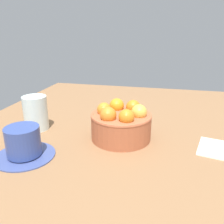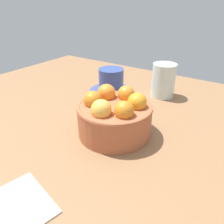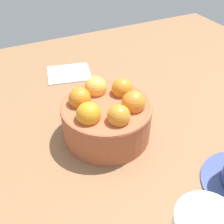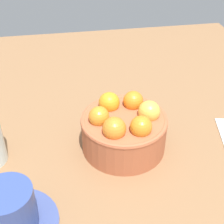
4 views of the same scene
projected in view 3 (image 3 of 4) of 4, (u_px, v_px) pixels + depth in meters
ground_plane at (107, 140)px, 52.59cm from camera, size 120.10×94.48×3.23cm
terracotta_bowl at (107, 116)px, 48.80cm from camera, size 16.17×16.17×9.96cm
folded_napkin at (69, 73)px, 69.01cm from camera, size 12.26×11.03×0.60cm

